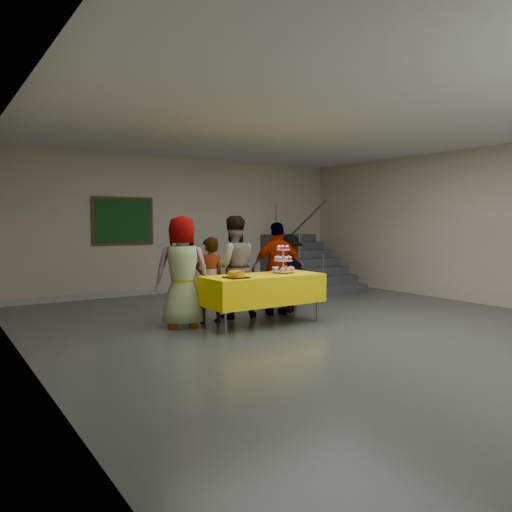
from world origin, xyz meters
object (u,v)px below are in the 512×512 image
(schoolchild_b, at_px, (210,280))
(noticeboard, at_px, (123,221))
(bear_cake, at_px, (236,274))
(schoolchild_a, at_px, (182,272))
(schoolchild_d, at_px, (278,269))
(schoolchild_c, at_px, (233,267))
(cupcake_stand, at_px, (283,262))
(staircase, at_px, (303,267))
(bake_table, at_px, (263,289))
(schoolchild_e, at_px, (288,273))

(schoolchild_b, height_order, noticeboard, noticeboard)
(bear_cake, distance_m, schoolchild_a, 0.85)
(schoolchild_d, bearing_deg, bear_cake, 45.72)
(schoolchild_a, relative_size, schoolchild_c, 1.00)
(bear_cake, relative_size, schoolchild_b, 0.27)
(schoolchild_a, relative_size, schoolchild_b, 1.24)
(cupcake_stand, relative_size, noticeboard, 0.34)
(schoolchild_b, distance_m, schoolchild_c, 0.56)
(cupcake_stand, distance_m, staircase, 4.22)
(schoolchild_c, distance_m, staircase, 4.17)
(schoolchild_a, height_order, noticeboard, noticeboard)
(cupcake_stand, relative_size, schoolchild_c, 0.26)
(bear_cake, bearing_deg, schoolchild_a, 130.05)
(schoolchild_a, height_order, schoolchild_d, schoolchild_a)
(cupcake_stand, bearing_deg, schoolchild_d, 63.09)
(bake_table, relative_size, schoolchild_d, 1.19)
(bear_cake, height_order, noticeboard, noticeboard)
(schoolchild_e, xyz_separation_m, noticeboard, (-1.83, 3.31, 0.92))
(bake_table, relative_size, noticeboard, 1.45)
(schoolchild_e, bearing_deg, schoolchild_a, -20.34)
(noticeboard, bearing_deg, cupcake_stand, -71.89)
(cupcake_stand, relative_size, schoolchild_e, 0.33)
(schoolchild_b, bearing_deg, cupcake_stand, 156.84)
(schoolchild_b, distance_m, staircase, 4.67)
(bake_table, bearing_deg, schoolchild_b, 136.22)
(schoolchild_c, relative_size, schoolchild_e, 1.23)
(bear_cake, height_order, schoolchild_d, schoolchild_d)
(schoolchild_a, xyz_separation_m, schoolchild_d, (1.78, 0.00, -0.05))
(cupcake_stand, bearing_deg, bake_table, -170.70)
(cupcake_stand, distance_m, schoolchild_b, 1.20)
(schoolchild_c, height_order, schoolchild_e, schoolchild_c)
(schoolchild_e, relative_size, staircase, 0.57)
(bake_table, xyz_separation_m, schoolchild_d, (0.67, 0.53, 0.23))
(bake_table, height_order, cupcake_stand, cupcake_stand)
(bear_cake, distance_m, schoolchild_e, 1.74)
(cupcake_stand, xyz_separation_m, noticeboard, (-1.27, 3.90, 0.65))
(bear_cake, height_order, schoolchild_b, schoolchild_b)
(cupcake_stand, height_order, schoolchild_d, schoolchild_d)
(bear_cake, distance_m, schoolchild_b, 0.73)
(schoolchild_a, bearing_deg, schoolchild_c, -149.56)
(schoolchild_a, bearing_deg, bake_table, 173.49)
(bake_table, height_order, schoolchild_d, schoolchild_d)
(noticeboard, bearing_deg, schoolchild_a, -94.48)
(noticeboard, bearing_deg, schoolchild_d, -66.37)
(schoolchild_a, bearing_deg, cupcake_stand, -177.55)
(cupcake_stand, distance_m, schoolchild_d, 0.54)
(bear_cake, bearing_deg, schoolchild_d, 28.04)
(schoolchild_c, bearing_deg, noticeboard, -59.56)
(cupcake_stand, relative_size, bear_cake, 1.24)
(cupcake_stand, height_order, schoolchild_b, schoolchild_b)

